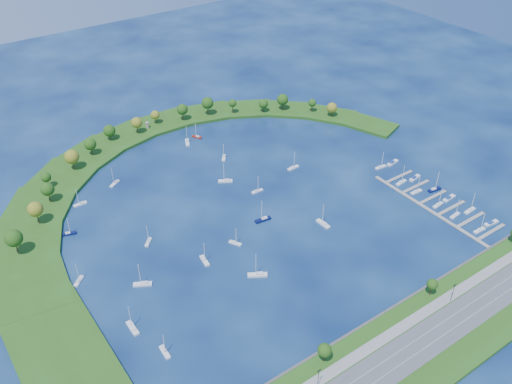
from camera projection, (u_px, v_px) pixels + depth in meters
ground at (254, 205)px, 320.53m from camera, size 700.00×700.00×0.00m
south_shoreline at (419, 342)px, 237.72m from camera, size 420.00×43.10×11.60m
breakwater at (143, 190)px, 330.73m from camera, size 286.74×247.64×2.00m
breakwater_trees at (154, 139)px, 361.66m from camera, size 238.25×93.41×14.81m
harbor_tower at (147, 125)px, 390.25m from camera, size 2.60×2.60×4.40m
dock_system at (437, 205)px, 319.71m from camera, size 24.28×82.00×1.60m
moored_boat_0 at (293, 167)px, 351.51m from camera, size 8.17×2.63×11.87m
moored_boat_1 at (165, 351)px, 233.99m from camera, size 2.62×7.84×11.36m
moored_boat_2 at (69, 233)px, 298.09m from camera, size 7.58×4.29×10.74m
moored_boat_3 at (258, 274)px, 271.94m from camera, size 9.65×7.38×14.21m
moored_boat_4 at (143, 284)px, 266.79m from camera, size 9.03×6.54×13.14m
moored_boat_5 at (204, 260)px, 280.50m from camera, size 3.62×8.66×12.34m
moored_boat_6 at (148, 242)px, 292.35m from camera, size 6.31×6.58×10.48m
moored_boat_7 at (224, 157)px, 361.49m from camera, size 6.25×7.28×11.09m
moored_boat_8 at (133, 328)px, 244.46m from camera, size 2.62×9.22×13.53m
moored_boat_9 at (80, 204)px, 319.87m from camera, size 7.75×2.22×11.38m
moored_boat_10 at (225, 181)px, 339.24m from camera, size 8.68×6.66×12.79m
moored_boat_11 at (323, 223)px, 304.83m from camera, size 2.91×9.19×13.37m
moored_boat_12 at (257, 191)px, 330.51m from camera, size 7.32×2.17×10.71m
moored_boat_13 at (115, 183)px, 337.08m from camera, size 7.77×6.05×11.49m
moored_boat_14 at (263, 219)px, 307.90m from camera, size 9.49×3.63×13.61m
moored_boat_15 at (235, 243)px, 291.73m from camera, size 5.10×7.13×10.36m
moored_boat_16 at (197, 136)px, 383.89m from camera, size 5.46×7.23×10.61m
moored_boat_17 at (187, 142)px, 377.61m from camera, size 6.18×9.21×13.24m
moored_boat_18 at (79, 281)px, 268.52m from camera, size 6.90×6.72×11.06m
docked_boat_0 at (480, 230)px, 300.31m from camera, size 7.78×2.45×11.32m
docked_boat_1 at (491, 223)px, 305.46m from camera, size 9.24×3.60×1.84m
docked_boat_2 at (455, 215)px, 311.14m from camera, size 7.78×3.09×11.12m
docked_boat_3 at (470, 210)px, 314.76m from camera, size 8.40×2.92×12.13m
docked_boat_4 at (438, 205)px, 319.16m from camera, size 7.82×2.97×11.22m
docked_boat_5 at (449, 198)px, 324.60m from camera, size 9.59×3.41×1.92m
docked_boat_6 at (416, 191)px, 329.94m from camera, size 7.87×2.51×11.44m
docked_boat_7 at (434, 189)px, 331.71m from camera, size 8.95×3.59×12.79m
docked_boat_8 at (401, 182)px, 337.93m from camera, size 8.41×3.23×12.05m
docked_boat_9 at (415, 178)px, 342.06m from camera, size 9.27×3.99×1.83m
docked_boat_10 at (381, 167)px, 352.13m from camera, size 7.93×2.68×11.47m
docked_boat_11 at (393, 163)px, 356.40m from camera, size 9.65×3.98×1.91m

